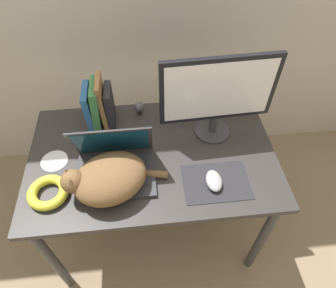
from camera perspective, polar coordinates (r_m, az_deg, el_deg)
ground_plane at (r=1.85m, az=-1.21°, el=-24.72°), size 12.00×12.00×0.00m
desk at (r=1.43m, az=-2.89°, el=-4.01°), size 1.12×0.69×0.72m
laptop at (r=1.29m, az=-10.04°, el=-3.82°), size 0.33×0.26×0.25m
cat at (r=1.22m, az=-11.39°, el=-6.39°), size 0.42×0.33×0.15m
external_monitor at (r=1.31m, az=9.49°, el=9.27°), size 0.51×0.17×0.42m
mousepad at (r=1.29m, az=9.15°, el=-7.15°), size 0.28×0.20×0.00m
computer_mouse at (r=1.27m, az=8.74°, el=-6.93°), size 0.07×0.11×0.04m
book_row at (r=1.46m, az=-13.04°, el=7.21°), size 0.13×0.16×0.26m
cable_coil at (r=1.32m, az=-21.86°, el=-8.55°), size 0.17×0.17×0.04m
webcam at (r=1.52m, az=-5.54°, el=7.01°), size 0.05×0.05×0.07m
cd_disc at (r=1.43m, az=-20.83°, el=-3.02°), size 0.12×0.12×0.00m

